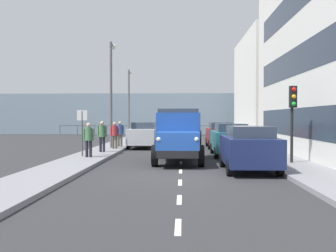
{
  "coord_description": "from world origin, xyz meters",
  "views": [
    {
      "loc": [
        -0.09,
        13.38,
        2.03
      ],
      "look_at": [
        0.76,
        -7.97,
        1.56
      ],
      "focal_mm": 40.54,
      "sensor_mm": 36.0,
      "label": 1
    }
  ],
  "objects": [
    {
      "name": "pedestrian_in_dark_coat",
      "position": [
        4.41,
        -4.47,
        1.11
      ],
      "size": [
        0.53,
        0.34,
        1.64
      ],
      "color": "black",
      "rests_on": "sidewalk_right"
    },
    {
      "name": "truck_vintage_blue",
      "position": [
        0.12,
        -3.64,
        1.18
      ],
      "size": [
        2.17,
        5.64,
        2.43
      ],
      "color": "black",
      "rests_on": "ground_plane"
    },
    {
      "name": "pedestrian_by_lamp",
      "position": [
        4.35,
        -7.21,
        1.15
      ],
      "size": [
        0.53,
        0.34,
        1.69
      ],
      "color": "black",
      "rests_on": "sidewalk_right"
    },
    {
      "name": "road_centreline_markings",
      "position": [
        0.0,
        -8.8,
        0.0
      ],
      "size": [
        0.12,
        36.92,
        0.01
      ],
      "color": "silver",
      "rests_on": "ground_plane"
    },
    {
      "name": "car_teal_kerbside_1",
      "position": [
        -2.58,
        -6.74,
        0.9
      ],
      "size": [
        1.87,
        4.29,
        1.72
      ],
      "color": "#1E6670",
      "rests_on": "ground_plane"
    },
    {
      "name": "traffic_light_near",
      "position": [
        -4.66,
        -2.6,
        2.47
      ],
      "size": [
        0.28,
        0.41,
        3.2
      ],
      "color": "black",
      "rests_on": "sidewalk_left"
    },
    {
      "name": "sea_horizon",
      "position": [
        0.0,
        -33.0,
        2.5
      ],
      "size": [
        80.0,
        0.8,
        5.0
      ],
      "primitive_type": "cube",
      "color": "gray",
      "rests_on": "ground_plane"
    },
    {
      "name": "car_maroon_kerbside_2",
      "position": [
        -2.58,
        -12.17,
        0.89
      ],
      "size": [
        1.77,
        4.3,
        1.72
      ],
      "color": "maroon",
      "rests_on": "ground_plane"
    },
    {
      "name": "seawall_railing",
      "position": [
        -0.0,
        -29.4,
        0.92
      ],
      "size": [
        28.08,
        0.08,
        1.2
      ],
      "color": "#4C5156",
      "rests_on": "ground_plane"
    },
    {
      "name": "lamp_post_promenade",
      "position": [
        4.42,
        -10.33,
        4.09
      ],
      "size": [
        0.32,
        1.14,
        6.63
      ],
      "color": "#59595B",
      "rests_on": "sidewalk_right"
    },
    {
      "name": "lamp_post_far",
      "position": [
        4.69,
        -20.03,
        3.82
      ],
      "size": [
        0.32,
        1.14,
        6.12
      ],
      "color": "#59595B",
      "rests_on": "sidewalk_right"
    },
    {
      "name": "sidewalk_right",
      "position": [
        4.56,
        -9.62,
        0.07
      ],
      "size": [
        2.08,
        40.76,
        0.15
      ],
      "primitive_type": "cube",
      "color": "gray",
      "rests_on": "ground_plane"
    },
    {
      "name": "car_navy_kerbside_near",
      "position": [
        -2.58,
        -1.01,
        0.89
      ],
      "size": [
        1.92,
        3.85,
        1.72
      ],
      "color": "navy",
      "rests_on": "ground_plane"
    },
    {
      "name": "building_far_block",
      "position": [
        -8.9,
        -21.66,
        4.73
      ],
      "size": [
        6.61,
        12.11,
        9.46
      ],
      "color": "silver",
      "rests_on": "ground_plane"
    },
    {
      "name": "pedestrian_strolling",
      "position": [
        4.07,
        -9.5,
        1.1
      ],
      "size": [
        0.53,
        0.34,
        1.62
      ],
      "color": "#4C473D",
      "rests_on": "sidewalk_right"
    },
    {
      "name": "car_silver_oppositeside_0",
      "position": [
        2.58,
        -12.17,
        0.9
      ],
      "size": [
        1.84,
        4.69,
        1.72
      ],
      "color": "#B7BABF",
      "rests_on": "ground_plane"
    },
    {
      "name": "sidewalk_left",
      "position": [
        -4.56,
        -9.62,
        0.07
      ],
      "size": [
        2.08,
        40.76,
        0.15
      ],
      "primitive_type": "cube",
      "color": "gray",
      "rests_on": "ground_plane"
    },
    {
      "name": "pedestrian_couple_a",
      "position": [
        4.02,
        -11.14,
        1.12
      ],
      "size": [
        0.53,
        0.34,
        1.65
      ],
      "color": "#4C473D",
      "rests_on": "sidewalk_right"
    },
    {
      "name": "ground_plane",
      "position": [
        0.0,
        -9.62,
        0.0
      ],
      "size": [
        80.0,
        80.0,
        0.0
      ],
      "primitive_type": "plane",
      "color": "#2D2D30"
    },
    {
      "name": "street_sign",
      "position": [
        4.84,
        -4.93,
        1.68
      ],
      "size": [
        0.5,
        0.07,
        2.25
      ],
      "color": "#4C4C4C",
      "rests_on": "sidewalk_right"
    }
  ]
}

